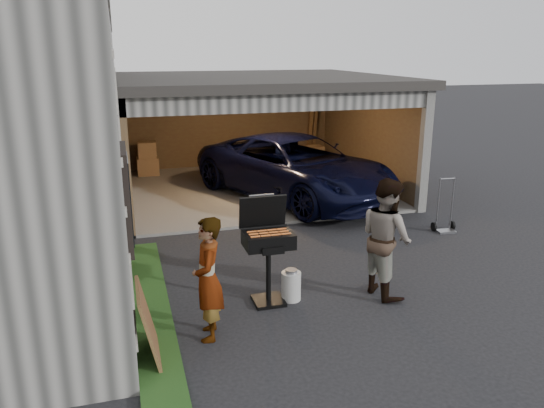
{
  "coord_description": "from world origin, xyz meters",
  "views": [
    {
      "loc": [
        -2.48,
        -6.53,
        3.56
      ],
      "look_at": [
        -0.23,
        1.31,
        1.15
      ],
      "focal_mm": 35.0,
      "sensor_mm": 36.0,
      "label": 1
    }
  ],
  "objects": [
    {
      "name": "man",
      "position": [
        1.15,
        0.03,
        0.89
      ],
      "size": [
        0.79,
        0.95,
        1.78
      ],
      "primitive_type": "imported",
      "rotation": [
        0.0,
        0.0,
        1.71
      ],
      "color": "#4B2D1D",
      "rests_on": "ground"
    },
    {
      "name": "ground",
      "position": [
        0.0,
        0.0,
        0.0
      ],
      "size": [
        80.0,
        80.0,
        0.0
      ],
      "primitive_type": "plane",
      "color": "black",
      "rests_on": "ground"
    },
    {
      "name": "minivan",
      "position": [
        1.49,
        5.25,
        0.75
      ],
      "size": [
        4.48,
        5.93,
        1.5
      ],
      "primitive_type": "imported",
      "rotation": [
        0.0,
        0.0,
        0.42
      ],
      "color": "black",
      "rests_on": "ground"
    },
    {
      "name": "bbq_grill",
      "position": [
        -0.6,
        0.24,
        0.91
      ],
      "size": [
        0.69,
        0.61,
        1.53
      ],
      "color": "black",
      "rests_on": "ground"
    },
    {
      "name": "hand_truck",
      "position": [
        3.66,
        2.23,
        0.21
      ],
      "size": [
        0.46,
        0.36,
        1.1
      ],
      "rotation": [
        0.0,
        0.0,
        -0.08
      ],
      "color": "gray",
      "rests_on": "ground"
    },
    {
      "name": "woman",
      "position": [
        -1.58,
        -0.5,
        0.8
      ],
      "size": [
        0.47,
        0.64,
        1.6
      ],
      "primitive_type": "imported",
      "rotation": [
        0.0,
        0.0,
        -1.73
      ],
      "color": "#B1BDDE",
      "rests_on": "ground"
    },
    {
      "name": "plywood_panel",
      "position": [
        -2.34,
        -0.82,
        0.46
      ],
      "size": [
        0.23,
        0.83,
        0.92
      ],
      "primitive_type": "cube",
      "rotation": [
        0.0,
        -0.21,
        0.0
      ],
      "color": "#502E1B",
      "rests_on": "ground"
    },
    {
      "name": "groundcover_strip",
      "position": [
        -2.25,
        -1.0,
        0.03
      ],
      "size": [
        0.5,
        8.0,
        0.06
      ],
      "primitive_type": "cube",
      "color": "#193814",
      "rests_on": "ground"
    },
    {
      "name": "garage",
      "position": [
        0.76,
        6.79,
        1.87
      ],
      "size": [
        6.8,
        6.3,
        2.9
      ],
      "color": "#605E59",
      "rests_on": "ground"
    },
    {
      "name": "propane_tank",
      "position": [
        -0.26,
        0.2,
        0.21
      ],
      "size": [
        0.31,
        0.31,
        0.43
      ],
      "primitive_type": "cylinder",
      "rotation": [
        0.0,
        0.0,
        0.09
      ],
      "color": "silver",
      "rests_on": "ground"
    }
  ]
}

